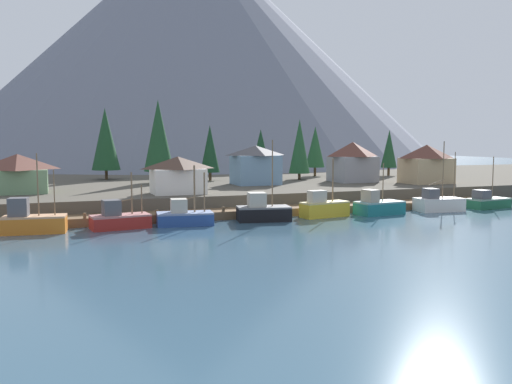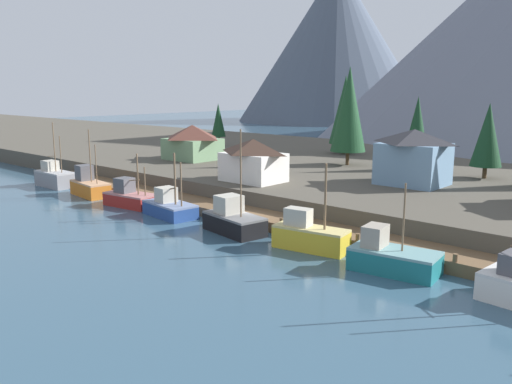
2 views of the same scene
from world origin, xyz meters
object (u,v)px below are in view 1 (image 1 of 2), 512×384
Objects in this scene: conifer_near_right at (158,136)px; conifer_mid_right at (300,146)px; conifer_mid_left at (105,139)px; fishing_boat_orange at (32,221)px; fishing_boat_red at (119,219)px; conifer_back_left at (315,147)px; fishing_boat_blue at (184,216)px; house_tan at (426,164)px; house_white at (178,175)px; fishing_boat_yellow at (324,207)px; conifer_near_left at (210,149)px; conifer_back_right at (261,150)px; fishing_boat_teal at (378,206)px; house_grey at (353,161)px; house_green at (18,173)px; conifer_centre at (389,149)px; house_blue at (255,165)px; fishing_boat_green at (487,202)px; fishing_boat_black at (262,211)px; fishing_boat_white at (438,203)px.

conifer_mid_right is (25.12, -1.16, -1.85)m from conifer_near_right.
fishing_boat_orange is at bearing -105.13° from conifer_mid_left.
conifer_back_left reaches higher than fishing_boat_red.
fishing_boat_blue is 0.87× the size of house_tan.
fishing_boat_orange is 43.05m from conifer_mid_left.
fishing_boat_yellow is at bearing -33.93° from house_white.
fishing_boat_red is 37.80m from conifer_near_left.
fishing_boat_orange is 48.89m from conifer_back_right.
fishing_boat_yellow is at bearing 7.99° from fishing_boat_blue.
conifer_near_right is at bearing 119.92° from fishing_boat_teal.
house_white is (1.74, 11.14, 4.03)m from fishing_boat_blue.
house_grey is 15.46m from conifer_back_left.
fishing_boat_blue is at bearing -162.20° from house_tan.
conifer_mid_right is 7.02m from conifer_back_right.
house_green is 68.49m from conifer_centre.
house_green is 62.43m from house_tan.
conifer_back_right is (-22.69, 17.24, 2.00)m from house_tan.
house_tan is 44.49m from conifer_near_right.
house_white is (-23.86, 11.22, 3.96)m from fishing_boat_teal.
conifer_near_left is at bearing -28.16° from conifer_mid_left.
house_blue is at bearing -65.84° from conifer_near_left.
conifer_back_left is (17.94, 14.74, 2.56)m from house_blue.
fishing_boat_green is at bearing -45.00° from conifer_near_left.
house_green is at bearing 154.74° from fishing_boat_black.
fishing_boat_orange is at bearing -166.99° from house_tan.
conifer_back_left is (16.63, 35.98, 7.03)m from fishing_boat_yellow.
conifer_centre reaches higher than fishing_boat_yellow.
fishing_boat_blue is 0.70× the size of conifer_back_left.
conifer_mid_left is 1.41× the size of conifer_centre.
fishing_boat_white is 57.98m from conifer_mid_left.
conifer_mid_left is 27.95m from conifer_back_right.
fishing_boat_green is 39.09m from conifer_back_right.
fishing_boat_white is at bearing 7.06° from fishing_boat_blue.
house_white is 19.67m from conifer_near_right.
conifer_near_left is at bearing -179.43° from conifer_centre.
house_white is at bearing 166.92° from fishing_boat_white.
house_white is at bearing -163.04° from house_grey.
conifer_centre reaches higher than house_tan.
conifer_back_left is (34.50, 36.27, 7.24)m from fishing_boat_blue.
conifer_centre is (32.31, 10.77, 2.15)m from house_blue.
house_blue is at bearing -42.05° from conifer_mid_left.
fishing_boat_teal is 0.68× the size of conifer_near_left.
house_white is 23.34m from conifer_near_left.
conifer_mid_right is (-16.14, 14.83, 2.73)m from house_tan.
fishing_boat_yellow is 26.66m from house_grey.
conifer_back_right is (39.50, 11.88, 2.55)m from house_green.
conifer_mid_right reaches higher than fishing_boat_orange.
conifer_near_right is (-41.11, 29.95, 9.41)m from fishing_boat_green.
conifer_back_left is at bearing 20.36° from conifer_back_right.
fishing_boat_green is 0.75× the size of conifer_near_left.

